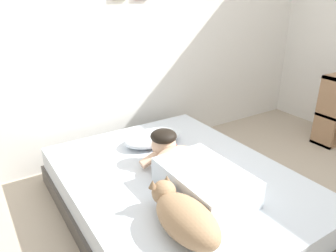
# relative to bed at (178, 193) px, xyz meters

# --- Properties ---
(ground_plane) EXTENTS (12.83, 12.83, 0.00)m
(ground_plane) POSITION_rel_bed_xyz_m (0.23, -0.48, -0.16)
(ground_plane) COLOR tan
(back_wall) EXTENTS (4.41, 0.12, 2.50)m
(back_wall) POSITION_rel_bed_xyz_m (0.23, 1.18, 1.09)
(back_wall) COLOR silver
(back_wall) RESTS_ON ground
(bed) EXTENTS (1.53, 1.98, 0.33)m
(bed) POSITION_rel_bed_xyz_m (0.00, 0.00, 0.00)
(bed) COLOR #4C4742
(bed) RESTS_ON ground
(pillow) EXTENTS (0.52, 0.32, 0.11)m
(pillow) POSITION_rel_bed_xyz_m (0.09, 0.53, 0.22)
(pillow) COLOR silver
(pillow) RESTS_ON bed
(person_lying) EXTENTS (0.43, 0.92, 0.27)m
(person_lying) POSITION_rel_bed_xyz_m (0.01, -0.15, 0.27)
(person_lying) COLOR silver
(person_lying) RESTS_ON bed
(dog) EXTENTS (0.26, 0.57, 0.21)m
(dog) POSITION_rel_bed_xyz_m (-0.31, -0.51, 0.27)
(dog) COLOR #9E7A56
(dog) RESTS_ON bed
(coffee_cup) EXTENTS (0.12, 0.09, 0.07)m
(coffee_cup) POSITION_rel_bed_xyz_m (0.13, 0.32, 0.20)
(coffee_cup) COLOR #D84C47
(coffee_cup) RESTS_ON bed
(cell_phone) EXTENTS (0.07, 0.14, 0.01)m
(cell_phone) POSITION_rel_bed_xyz_m (0.06, 0.16, 0.17)
(cell_phone) COLOR black
(cell_phone) RESTS_ON bed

